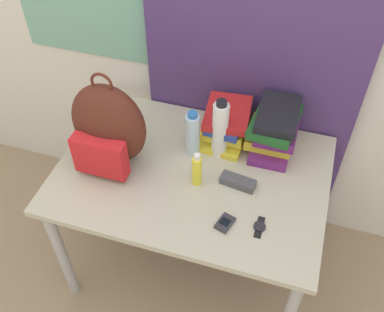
{
  "coord_description": "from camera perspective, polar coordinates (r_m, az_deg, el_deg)",
  "views": [
    {
      "loc": [
        0.39,
        -0.84,
        2.18
      ],
      "look_at": [
        0.0,
        0.41,
        0.82
      ],
      "focal_mm": 42.0,
      "sensor_mm": 36.0,
      "label": 1
    }
  ],
  "objects": [
    {
      "name": "book_stack_center",
      "position": [
        2.02,
        10.4,
        3.31
      ],
      "size": [
        0.22,
        0.29,
        0.22
      ],
      "color": "#6B2370",
      "rests_on": "desk"
    },
    {
      "name": "water_bottle",
      "position": [
        1.97,
        0.07,
        2.78
      ],
      "size": [
        0.06,
        0.06,
        0.23
      ],
      "color": "silver",
      "rests_on": "desk"
    },
    {
      "name": "curtain_blue",
      "position": [
        1.94,
        8.39,
        17.01
      ],
      "size": [
        1.0,
        0.04,
        2.5
      ],
      "color": "#4C336B",
      "rests_on": "ground_plane"
    },
    {
      "name": "wristwatch",
      "position": [
        1.79,
        8.57,
        -8.88
      ],
      "size": [
        0.05,
        0.1,
        0.01
      ],
      "color": "black",
      "rests_on": "desk"
    },
    {
      "name": "sunglasses_case",
      "position": [
        1.91,
        5.85,
        -3.29
      ],
      "size": [
        0.16,
        0.08,
        0.04
      ],
      "color": "#47474C",
      "rests_on": "desk"
    },
    {
      "name": "sports_bottle",
      "position": [
        1.94,
        3.59,
        3.4
      ],
      "size": [
        0.07,
        0.07,
        0.3
      ],
      "color": "white",
      "rests_on": "desk"
    },
    {
      "name": "book_stack_left",
      "position": [
        2.06,
        4.43,
        4.05
      ],
      "size": [
        0.24,
        0.28,
        0.17
      ],
      "color": "yellow",
      "rests_on": "desk"
    },
    {
      "name": "desk",
      "position": [
        2.02,
        0.0,
        -3.63
      ],
      "size": [
        1.17,
        0.82,
        0.72
      ],
      "color": "#B7B299",
      "rests_on": "ground_plane"
    },
    {
      "name": "cell_phone",
      "position": [
        1.79,
        4.2,
        -8.48
      ],
      "size": [
        0.07,
        0.09,
        0.02
      ],
      "color": "#2D2D33",
      "rests_on": "desk"
    },
    {
      "name": "sunscreen_bottle",
      "position": [
        1.86,
        0.62,
        -1.81
      ],
      "size": [
        0.04,
        0.04,
        0.17
      ],
      "color": "yellow",
      "rests_on": "desk"
    },
    {
      "name": "backpack",
      "position": [
        1.91,
        -10.61,
        3.55
      ],
      "size": [
        0.33,
        0.24,
        0.46
      ],
      "color": "#512319",
      "rests_on": "desk"
    },
    {
      "name": "wall_back",
      "position": [
        2.01,
        4.3,
        18.49
      ],
      "size": [
        6.0,
        0.06,
        2.5
      ],
      "color": "silver",
      "rests_on": "ground_plane"
    }
  ]
}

